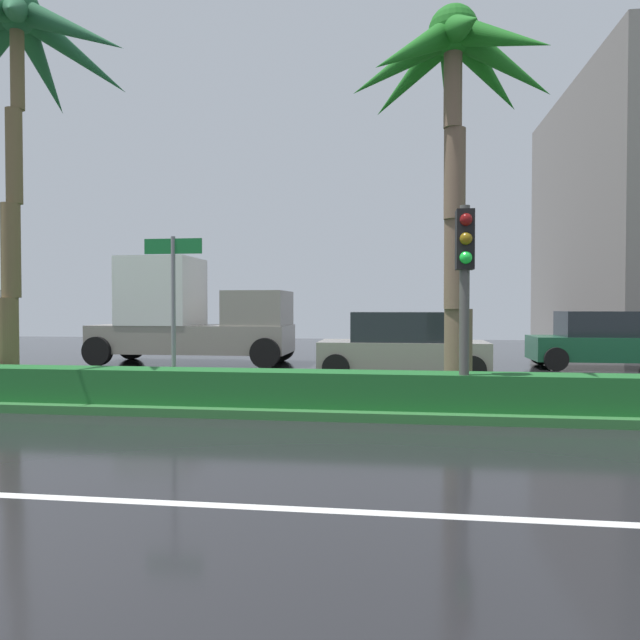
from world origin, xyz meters
TOP-DOWN VIEW (x-y plane):
  - ground_plane at (0.00, 9.00)m, footprint 90.00×42.00m
  - near_lane_divider_stripe at (0.00, 2.00)m, footprint 81.00×0.14m
  - median_strip at (0.00, 8.00)m, footprint 85.50×4.00m
  - median_hedge at (0.00, 6.60)m, footprint 76.50×0.70m
  - palm_tree_mid_left at (-4.46, 7.55)m, footprint 4.76×4.70m
  - palm_tree_centre_left at (4.12, 7.74)m, footprint 3.96×4.08m
  - traffic_signal_median_right at (4.17, 6.34)m, footprint 0.28×0.43m
  - street_name_sign at (-1.00, 7.01)m, footprint 1.10×0.08m
  - box_truck_following at (-3.63, 14.98)m, footprint 6.40×2.64m
  - car_in_traffic_leading at (3.19, 11.95)m, footprint 4.30×2.02m
  - car_in_traffic_second at (9.26, 15.13)m, footprint 4.30×2.02m

SIDE VIEW (x-z plane):
  - ground_plane at x=0.00m, z-range -0.10..0.00m
  - near_lane_divider_stripe at x=0.00m, z-range 0.00..0.01m
  - median_strip at x=0.00m, z-range 0.00..0.15m
  - median_hedge at x=0.00m, z-range 0.15..0.75m
  - car_in_traffic_leading at x=3.19m, z-range -0.03..1.69m
  - car_in_traffic_second at x=9.26m, z-range -0.03..1.69m
  - box_truck_following at x=-3.63m, z-range -0.18..3.28m
  - street_name_sign at x=-1.00m, z-range 0.58..3.58m
  - traffic_signal_median_right at x=4.17m, z-range 0.78..4.11m
  - palm_tree_centre_left at x=4.12m, z-range 2.23..9.44m
  - palm_tree_mid_left at x=-4.46m, z-range 2.74..10.84m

